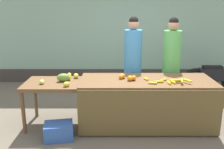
# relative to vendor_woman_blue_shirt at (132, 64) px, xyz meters

# --- Properties ---
(ground_plane) EXTENTS (24.00, 24.00, 0.00)m
(ground_plane) POSITION_rel_vendor_woman_blue_shirt_xyz_m (-0.13, -0.69, -0.93)
(ground_plane) COLOR #665B4C
(market_wall_back) EXTENTS (7.44, 0.23, 3.56)m
(market_wall_back) POSITION_rel_vendor_woman_blue_shirt_xyz_m (-0.13, 1.99, 0.82)
(market_wall_back) COLOR #8CB299
(market_wall_back) RESTS_ON ground
(fruit_stall_counter) EXTENTS (2.25, 0.92, 0.82)m
(fruit_stall_counter) POSITION_rel_vendor_woman_blue_shirt_xyz_m (0.19, -0.71, -0.52)
(fruit_stall_counter) COLOR brown
(fruit_stall_counter) RESTS_ON ground
(side_table_wooden) EXTENTS (1.01, 0.75, 0.78)m
(side_table_wooden) POSITION_rel_vendor_woman_blue_shirt_xyz_m (-1.38, -0.69, -0.26)
(side_table_wooden) COLOR brown
(side_table_wooden) RESTS_ON ground
(banana_bunch_pile) EXTENTS (0.73, 0.36, 0.07)m
(banana_bunch_pile) POSITION_rel_vendor_woman_blue_shirt_xyz_m (0.54, -0.87, -0.08)
(banana_bunch_pile) COLOR gold
(banana_bunch_pile) RESTS_ON fruit_stall_counter
(orange_pile) EXTENTS (0.29, 0.24, 0.09)m
(orange_pile) POSITION_rel_vendor_woman_blue_shirt_xyz_m (-0.13, -0.71, -0.07)
(orange_pile) COLOR orange
(orange_pile) RESTS_ON fruit_stall_counter
(mango_papaya_pile) EXTENTS (0.63, 0.65, 0.14)m
(mango_papaya_pile) POSITION_rel_vendor_woman_blue_shirt_xyz_m (-1.23, -0.63, -0.10)
(mango_papaya_pile) COLOR #DAD047
(mango_papaya_pile) RESTS_ON side_table_wooden
(vendor_woman_blue_shirt) EXTENTS (0.34, 0.34, 1.85)m
(vendor_woman_blue_shirt) POSITION_rel_vendor_woman_blue_shirt_xyz_m (0.00, 0.00, 0.00)
(vendor_woman_blue_shirt) COLOR #33333D
(vendor_woman_blue_shirt) RESTS_ON ground
(vendor_woman_green_shirt) EXTENTS (0.34, 0.34, 1.83)m
(vendor_woman_green_shirt) POSITION_rel_vendor_woman_blue_shirt_xyz_m (0.75, 0.01, -0.01)
(vendor_woman_green_shirt) COLOR #33333D
(vendor_woman_green_shirt) RESTS_ON ground
(parked_motorcycle) EXTENTS (1.60, 0.18, 0.88)m
(parked_motorcycle) POSITION_rel_vendor_woman_blue_shirt_xyz_m (2.01, 0.82, -0.53)
(parked_motorcycle) COLOR black
(parked_motorcycle) RESTS_ON ground
(produce_crate) EXTENTS (0.49, 0.39, 0.26)m
(produce_crate) POSITION_rel_vendor_woman_blue_shirt_xyz_m (-1.24, -1.20, -0.80)
(produce_crate) COLOR #3359A5
(produce_crate) RESTS_ON ground
(produce_sack) EXTENTS (0.43, 0.45, 0.48)m
(produce_sack) POSITION_rel_vendor_woman_blue_shirt_xyz_m (-0.63, 0.06, -0.69)
(produce_sack) COLOR tan
(produce_sack) RESTS_ON ground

